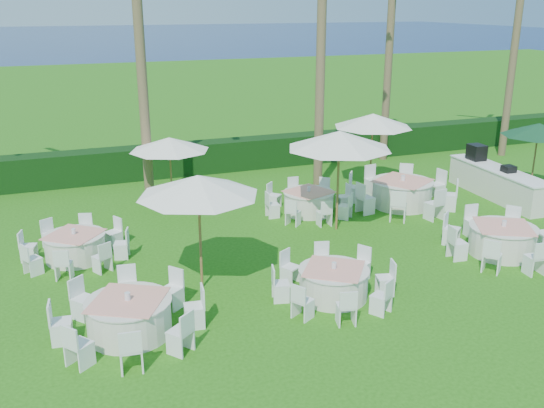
{
  "coord_description": "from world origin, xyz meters",
  "views": [
    {
      "loc": [
        -6.4,
        -10.81,
        6.44
      ],
      "look_at": [
        -0.96,
        3.59,
        1.3
      ],
      "focal_mm": 40.0,
      "sensor_mm": 36.0,
      "label": 1
    }
  ],
  "objects_px": {
    "banquet_table_b": "(333,282)",
    "umbrella_d": "(373,120)",
    "umbrella_green": "(539,130)",
    "banquet_table_d": "(75,246)",
    "umbrella_c": "(169,144)",
    "buffet_table": "(497,182)",
    "umbrella_a": "(198,186)",
    "banquet_table_f": "(402,192)",
    "banquet_table_e": "(309,202)",
    "banquet_table_c": "(502,239)",
    "umbrella_b": "(339,140)",
    "banquet_table_a": "(129,316)"
  },
  "relations": [
    {
      "from": "banquet_table_c",
      "to": "umbrella_c",
      "type": "xyz_separation_m",
      "value": [
        -7.53,
        6.67,
        1.79
      ]
    },
    {
      "from": "umbrella_b",
      "to": "banquet_table_b",
      "type": "bearing_deg",
      "value": -117.44
    },
    {
      "from": "banquet_table_f",
      "to": "umbrella_d",
      "type": "distance_m",
      "value": 2.9
    },
    {
      "from": "banquet_table_b",
      "to": "umbrella_c",
      "type": "distance_m",
      "value": 7.89
    },
    {
      "from": "banquet_table_d",
      "to": "umbrella_green",
      "type": "height_order",
      "value": "umbrella_green"
    },
    {
      "from": "umbrella_c",
      "to": "banquet_table_a",
      "type": "bearing_deg",
      "value": -108.23
    },
    {
      "from": "banquet_table_e",
      "to": "banquet_table_c",
      "type": "bearing_deg",
      "value": -54.34
    },
    {
      "from": "umbrella_a",
      "to": "umbrella_b",
      "type": "height_order",
      "value": "umbrella_b"
    },
    {
      "from": "buffet_table",
      "to": "umbrella_d",
      "type": "bearing_deg",
      "value": 146.34
    },
    {
      "from": "banquet_table_d",
      "to": "umbrella_b",
      "type": "distance_m",
      "value": 7.79
    },
    {
      "from": "umbrella_a",
      "to": "umbrella_b",
      "type": "bearing_deg",
      "value": 26.52
    },
    {
      "from": "umbrella_green",
      "to": "banquet_table_b",
      "type": "bearing_deg",
      "value": -154.94
    },
    {
      "from": "umbrella_b",
      "to": "umbrella_green",
      "type": "height_order",
      "value": "umbrella_b"
    },
    {
      "from": "buffet_table",
      "to": "umbrella_green",
      "type": "bearing_deg",
      "value": -2.66
    },
    {
      "from": "umbrella_a",
      "to": "umbrella_d",
      "type": "bearing_deg",
      "value": 36.14
    },
    {
      "from": "umbrella_c",
      "to": "buffet_table",
      "type": "relative_size",
      "value": 0.56
    },
    {
      "from": "banquet_table_e",
      "to": "buffet_table",
      "type": "distance_m",
      "value": 6.8
    },
    {
      "from": "banquet_table_d",
      "to": "umbrella_d",
      "type": "height_order",
      "value": "umbrella_d"
    },
    {
      "from": "umbrella_c",
      "to": "umbrella_green",
      "type": "relative_size",
      "value": 1.01
    },
    {
      "from": "umbrella_b",
      "to": "buffet_table",
      "type": "relative_size",
      "value": 0.68
    },
    {
      "from": "banquet_table_b",
      "to": "banquet_table_e",
      "type": "xyz_separation_m",
      "value": [
        1.86,
        5.57,
        0.0
      ]
    },
    {
      "from": "banquet_table_e",
      "to": "buffet_table",
      "type": "relative_size",
      "value": 0.63
    },
    {
      "from": "banquet_table_b",
      "to": "umbrella_b",
      "type": "xyz_separation_m",
      "value": [
        2.04,
        3.92,
        2.34
      ]
    },
    {
      "from": "banquet_table_f",
      "to": "umbrella_green",
      "type": "height_order",
      "value": "umbrella_green"
    },
    {
      "from": "umbrella_green",
      "to": "umbrella_d",
      "type": "bearing_deg",
      "value": 153.97
    },
    {
      "from": "umbrella_c",
      "to": "umbrella_d",
      "type": "distance_m",
      "value": 7.17
    },
    {
      "from": "umbrella_a",
      "to": "umbrella_d",
      "type": "height_order",
      "value": "umbrella_a"
    },
    {
      "from": "banquet_table_f",
      "to": "umbrella_d",
      "type": "xyz_separation_m",
      "value": [
        -0.05,
        2.05,
        2.05
      ]
    },
    {
      "from": "banquet_table_c",
      "to": "umbrella_d",
      "type": "distance_m",
      "value": 6.82
    },
    {
      "from": "banquet_table_b",
      "to": "banquet_table_f",
      "type": "bearing_deg",
      "value": 45.49
    },
    {
      "from": "banquet_table_b",
      "to": "banquet_table_f",
      "type": "xyz_separation_m",
      "value": [
        5.04,
        5.13,
        0.09
      ]
    },
    {
      "from": "banquet_table_a",
      "to": "umbrella_green",
      "type": "xyz_separation_m",
      "value": [
        14.65,
        4.7,
        1.89
      ]
    },
    {
      "from": "banquet_table_c",
      "to": "banquet_table_f",
      "type": "bearing_deg",
      "value": 94.13
    },
    {
      "from": "banquet_table_a",
      "to": "banquet_table_f",
      "type": "height_order",
      "value": "banquet_table_f"
    },
    {
      "from": "umbrella_a",
      "to": "banquet_table_e",
      "type": "bearing_deg",
      "value": 41.37
    },
    {
      "from": "umbrella_c",
      "to": "umbrella_green",
      "type": "bearing_deg",
      "value": -12.3
    },
    {
      "from": "umbrella_d",
      "to": "umbrella_green",
      "type": "bearing_deg",
      "value": -26.03
    },
    {
      "from": "banquet_table_f",
      "to": "umbrella_c",
      "type": "bearing_deg",
      "value": 162.74
    },
    {
      "from": "umbrella_a",
      "to": "umbrella_b",
      "type": "distance_m",
      "value": 5.28
    },
    {
      "from": "banquet_table_b",
      "to": "banquet_table_f",
      "type": "relative_size",
      "value": 0.8
    },
    {
      "from": "umbrella_d",
      "to": "banquet_table_a",
      "type": "bearing_deg",
      "value": -143.2
    },
    {
      "from": "banquet_table_b",
      "to": "umbrella_d",
      "type": "relative_size",
      "value": 1.01
    },
    {
      "from": "banquet_table_e",
      "to": "umbrella_d",
      "type": "xyz_separation_m",
      "value": [
        3.13,
        1.6,
        2.13
      ]
    },
    {
      "from": "banquet_table_f",
      "to": "umbrella_c",
      "type": "distance_m",
      "value": 7.75
    },
    {
      "from": "banquet_table_d",
      "to": "umbrella_green",
      "type": "bearing_deg",
      "value": 1.3
    },
    {
      "from": "banquet_table_c",
      "to": "banquet_table_e",
      "type": "distance_m",
      "value": 6.0
    },
    {
      "from": "banquet_table_b",
      "to": "banquet_table_c",
      "type": "relative_size",
      "value": 0.9
    },
    {
      "from": "banquet_table_e",
      "to": "umbrella_b",
      "type": "distance_m",
      "value": 2.87
    },
    {
      "from": "banquet_table_d",
      "to": "umbrella_a",
      "type": "distance_m",
      "value": 4.43
    },
    {
      "from": "umbrella_b",
      "to": "umbrella_d",
      "type": "bearing_deg",
      "value": 47.71
    }
  ]
}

